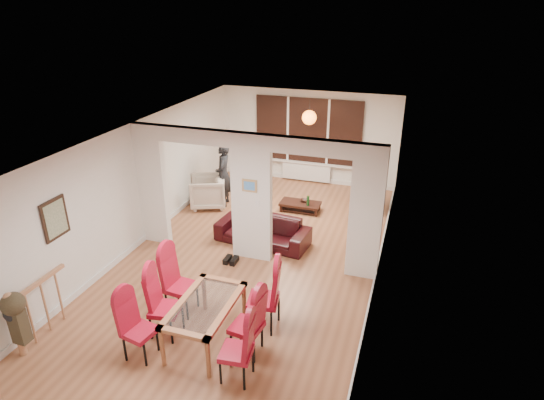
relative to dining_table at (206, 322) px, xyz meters
The scene contains 24 objects.
floor 2.59m from the dining_table, 94.48° to the left, with size 5.00×9.00×0.01m, color #995E3D.
room_walls 2.74m from the dining_table, 94.48° to the left, with size 5.00×9.00×2.60m, color silver, non-canonical shape.
divider_wall 2.74m from the dining_table, 94.48° to the left, with size 5.00×0.18×2.60m, color white.
bay_window_blinds 7.10m from the dining_table, 91.64° to the left, with size 3.00×0.08×1.80m, color black.
radiator 6.96m from the dining_table, 91.65° to the left, with size 1.40×0.08×0.50m, color white.
pendant_light 6.13m from the dining_table, 89.02° to the left, with size 0.36×0.36×0.36m, color orange.
stair_newel 2.54m from the dining_table, 165.31° to the right, with size 0.40×1.20×1.10m, color #A9724D, non-canonical shape.
wall_poster 2.96m from the dining_table, behind, with size 0.04×0.52×0.67m, color gray.
pillar_photo 2.77m from the dining_table, 94.65° to the left, with size 0.30×0.03×0.25m, color #4C8CD8.
dining_table is the anchor object (origin of this frame).
dining_chair_la 0.99m from the dining_table, 141.23° to the right, with size 0.41×0.41×1.03m, color maroon, non-canonical shape.
dining_chair_lb 0.68m from the dining_table, behind, with size 0.44×0.44×1.10m, color maroon, non-canonical shape.
dining_chair_lc 0.89m from the dining_table, 143.47° to the left, with size 0.46×0.46×1.14m, color maroon, non-canonical shape.
dining_chair_ra 0.95m from the dining_table, 37.66° to the right, with size 0.42×0.42×1.06m, color maroon, non-canonical shape.
dining_chair_rb 0.71m from the dining_table, ahead, with size 0.43×0.43×1.08m, color maroon, non-canonical shape.
dining_chair_rc 0.96m from the dining_table, 39.30° to the left, with size 0.47×0.47×1.18m, color maroon, non-canonical shape.
sofa 3.18m from the dining_table, 93.59° to the left, with size 2.00×0.78×0.58m, color black.
armchair 5.01m from the dining_table, 115.28° to the left, with size 0.87×0.84×0.79m, color beige.
person 5.09m from the dining_table, 110.59° to the left, with size 0.39×0.60×1.65m, color black.
television 5.94m from the dining_table, 72.37° to the left, with size 0.12×0.93×0.54m, color black.
coffee_table 4.98m from the dining_table, 88.21° to the left, with size 0.99×0.49×0.23m, color black, non-canonical shape.
bottle 4.88m from the dining_table, 85.59° to the left, with size 0.07×0.07×0.27m, color #143F19.
bowl 5.09m from the dining_table, 87.30° to the left, with size 0.21×0.21×0.05m, color black.
shoes 2.28m from the dining_table, 103.60° to the left, with size 0.25×0.27×0.10m, color black, non-canonical shape.
Camera 1 is at (2.90, -7.53, 4.83)m, focal length 30.00 mm.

